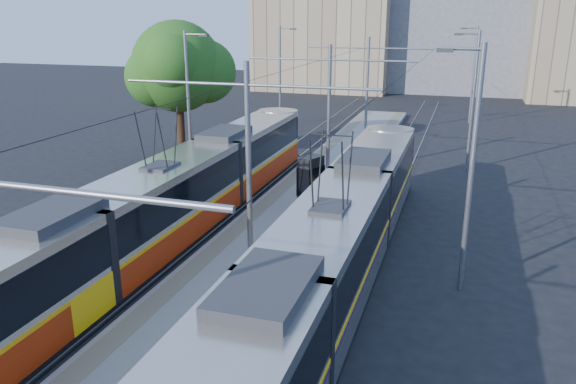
% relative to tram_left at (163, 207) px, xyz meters
% --- Properties ---
extents(platform, '(4.00, 50.00, 0.30)m').
position_rel_tram_left_xyz_m(platform, '(3.60, 8.92, -1.56)').
color(platform, gray).
rests_on(platform, ground).
extents(tactile_strip_left, '(0.70, 50.00, 0.01)m').
position_rel_tram_left_xyz_m(tactile_strip_left, '(2.15, 8.92, -1.40)').
color(tactile_strip_left, gray).
rests_on(tactile_strip_left, platform).
extents(tactile_strip_right, '(0.70, 50.00, 0.01)m').
position_rel_tram_left_xyz_m(tactile_strip_right, '(5.05, 8.92, -1.40)').
color(tactile_strip_right, gray).
rests_on(tactile_strip_right, platform).
extents(rails, '(8.71, 70.00, 0.03)m').
position_rel_tram_left_xyz_m(rails, '(3.60, 8.92, -1.69)').
color(rails, gray).
rests_on(rails, ground).
extents(tram_left, '(2.43, 29.73, 5.50)m').
position_rel_tram_left_xyz_m(tram_left, '(0.00, 0.00, 0.00)').
color(tram_left, black).
rests_on(tram_left, ground).
extents(tram_right, '(2.43, 27.74, 5.50)m').
position_rel_tram_left_xyz_m(tram_right, '(7.20, -2.68, 0.15)').
color(tram_right, black).
rests_on(tram_right, ground).
extents(catenary, '(9.20, 70.00, 7.00)m').
position_rel_tram_left_xyz_m(catenary, '(3.60, 6.07, 2.82)').
color(catenary, gray).
rests_on(catenary, platform).
extents(street_lamps, '(15.18, 38.22, 8.00)m').
position_rel_tram_left_xyz_m(street_lamps, '(3.60, 12.92, 2.47)').
color(street_lamps, gray).
rests_on(street_lamps, ground).
extents(shelter, '(1.10, 1.33, 2.53)m').
position_rel_tram_left_xyz_m(shelter, '(4.46, 5.16, -0.08)').
color(shelter, black).
rests_on(shelter, platform).
extents(tree, '(5.89, 5.44, 8.55)m').
position_rel_tram_left_xyz_m(tree, '(-5.34, 12.40, 4.08)').
color(tree, '#382314').
rests_on(tree, ground).
extents(building_left, '(16.32, 12.24, 13.34)m').
position_rel_tram_left_xyz_m(building_left, '(-6.40, 51.92, 4.97)').
color(building_left, tan).
rests_on(building_left, ground).
extents(building_centre, '(18.36, 14.28, 15.41)m').
position_rel_tram_left_xyz_m(building_centre, '(9.60, 55.92, 6.01)').
color(building_centre, gray).
rests_on(building_centre, ground).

